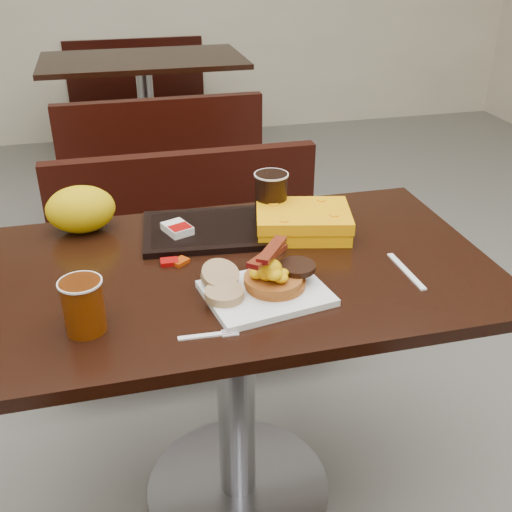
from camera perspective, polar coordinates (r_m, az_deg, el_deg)
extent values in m
cube|color=gray|center=(1.90, -1.68, -21.11)|extent=(6.00, 7.00, 0.01)
cube|color=white|center=(1.30, 0.93, -3.50)|extent=(0.28, 0.23, 0.01)
cylinder|color=#A54D1B|center=(1.30, 1.80, -2.29)|extent=(0.16, 0.16, 0.03)
cylinder|color=black|center=(1.31, 3.87, -1.03)|extent=(0.10, 0.10, 0.01)
ellipsoid|color=#FFC805|center=(1.27, 1.39, -1.35)|extent=(0.10, 0.09, 0.04)
cylinder|color=tan|center=(1.26, -2.98, -3.56)|extent=(0.10, 0.10, 0.02)
cylinder|color=tan|center=(1.31, -3.38, -1.80)|extent=(0.11, 0.11, 0.05)
cylinder|color=#802D04|center=(1.21, -15.83, -4.54)|extent=(0.10, 0.10, 0.11)
cube|color=white|center=(1.43, 13.85, -1.37)|extent=(0.02, 0.17, 0.00)
cube|color=#A33206|center=(1.43, -7.10, -0.52)|extent=(0.05, 0.05, 0.01)
cube|color=#8C0504|center=(1.43, -8.10, -0.54)|extent=(0.04, 0.03, 0.01)
cube|color=black|center=(1.57, -4.20, 2.47)|extent=(0.37, 0.28, 0.02)
cube|color=silver|center=(1.54, -7.37, 2.56)|extent=(0.08, 0.09, 0.02)
cylinder|color=black|center=(1.61, 1.42, 5.77)|extent=(0.11, 0.11, 0.12)
cube|color=#FEA204|center=(1.56, 4.41, 3.24)|extent=(0.27, 0.23, 0.06)
ellipsoid|color=yellow|center=(1.61, -16.08, 4.23)|extent=(0.20, 0.17, 0.12)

